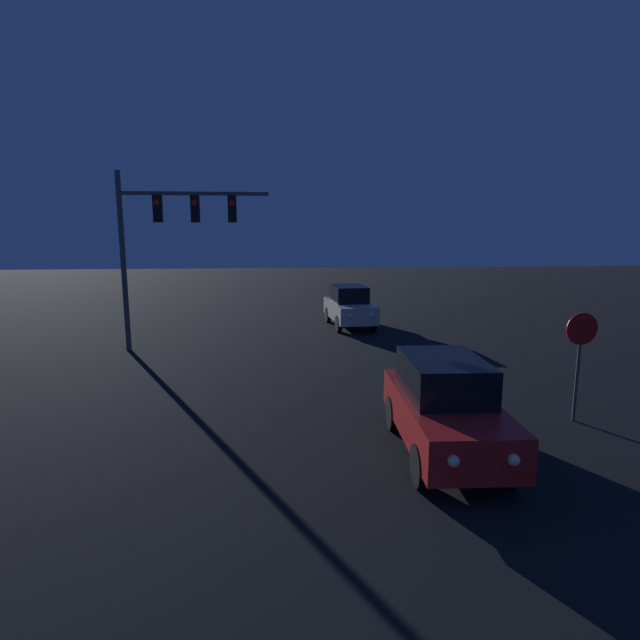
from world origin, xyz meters
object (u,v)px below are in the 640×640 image
(car_near, at_px, (445,406))
(car_far, at_px, (349,306))
(stop_sign, at_px, (580,346))
(traffic_signal_mast, at_px, (166,229))

(car_near, relative_size, car_far, 0.99)
(car_far, bearing_deg, stop_sign, 101.03)
(car_near, relative_size, stop_sign, 1.69)
(car_far, relative_size, stop_sign, 1.70)
(car_far, relative_size, traffic_signal_mast, 0.67)
(traffic_signal_mast, xyz_separation_m, stop_sign, (10.13, -7.82, -2.53))
(traffic_signal_mast, bearing_deg, car_far, 28.94)
(car_far, xyz_separation_m, stop_sign, (3.20, -11.65, 0.76))
(traffic_signal_mast, bearing_deg, stop_sign, -37.65)
(stop_sign, bearing_deg, car_near, -159.41)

